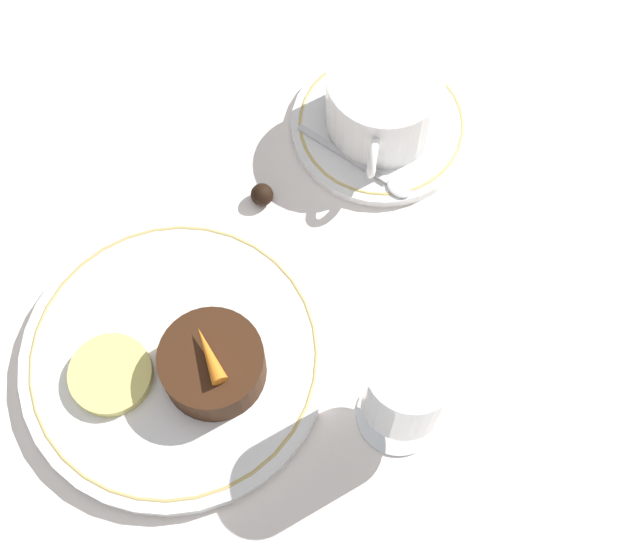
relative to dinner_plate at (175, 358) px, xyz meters
The scene contains 10 objects.
ground_plane 0.03m from the dinner_plate, 74.67° to the left, with size 3.00×3.00×0.00m, color white.
dinner_plate is the anchor object (origin of this frame).
saucer 0.27m from the dinner_plate, 152.32° to the left, with size 0.16×0.16×0.01m.
coffee_cup 0.27m from the dinner_plate, 152.43° to the left, with size 0.12×0.10×0.06m.
spoon 0.23m from the dinner_plate, 147.75° to the left, with size 0.06×0.11×0.00m.
wine_glass 0.19m from the dinner_plate, 86.05° to the left, with size 0.06×0.06×0.12m.
dessert_cake 0.04m from the dinner_plate, 79.03° to the left, with size 0.08×0.08×0.04m.
carrot_garnish 0.06m from the dinner_plate, 79.03° to the left, with size 0.04×0.03×0.01m.
pineapple_slice 0.05m from the dinner_plate, 59.74° to the right, with size 0.06×0.06×0.01m.
chocolate_truffle 0.16m from the dinner_plate, 166.00° to the left, with size 0.02×0.02×0.02m.
Camera 1 is at (0.18, 0.12, 0.67)m, focal length 50.00 mm.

